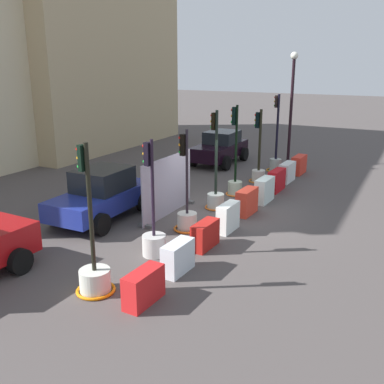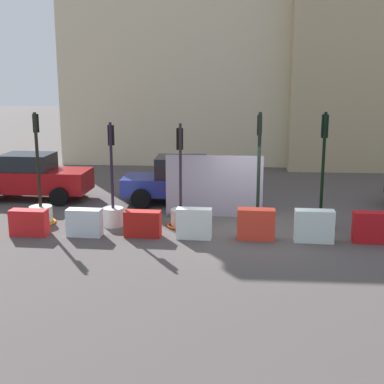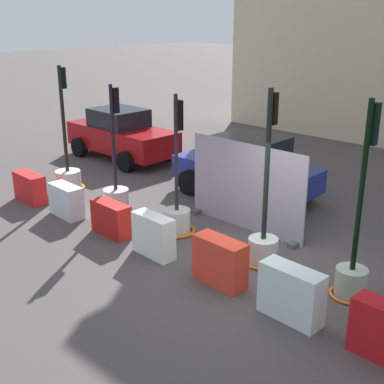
{
  "view_description": "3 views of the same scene",
  "coord_description": "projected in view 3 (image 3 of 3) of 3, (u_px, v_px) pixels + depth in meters",
  "views": [
    {
      "loc": [
        -13.66,
        -5.85,
        5.1
      ],
      "look_at": [
        -1.09,
        0.72,
        0.88
      ],
      "focal_mm": 41.25,
      "sensor_mm": 36.0,
      "label": 1
    },
    {
      "loc": [
        -0.67,
        -15.32,
        4.63
      ],
      "look_at": [
        -1.89,
        0.61,
        1.03
      ],
      "focal_mm": 49.5,
      "sensor_mm": 36.0,
      "label": 2
    },
    {
      "loc": [
        5.52,
        -7.36,
        4.78
      ],
      "look_at": [
        -1.98,
        0.56,
        0.97
      ],
      "focal_mm": 47.99,
      "sensor_mm": 36.0,
      "label": 3
    }
  ],
  "objects": [
    {
      "name": "site_fence_panel",
      "position": [
        246.0,
        189.0,
        11.78
      ],
      "size": [
        3.17,
        0.5,
        2.03
      ],
      "color": "#9994A6",
      "rests_on": "ground_plane"
    },
    {
      "name": "traffic_light_2",
      "position": [
        177.0,
        212.0,
        11.7
      ],
      "size": [
        0.86,
        0.86,
        3.18
      ],
      "color": "beige",
      "rests_on": "ground_plane"
    },
    {
      "name": "construction_barrier_3",
      "position": [
        154.0,
        236.0,
        10.58
      ],
      "size": [
        1.01,
        0.4,
        0.89
      ],
      "color": "white",
      "rests_on": "ground_plane"
    },
    {
      "name": "construction_barrier_1",
      "position": [
        66.0,
        201.0,
        12.66
      ],
      "size": [
        1.01,
        0.45,
        0.8
      ],
      "color": "silver",
      "rests_on": "ground_plane"
    },
    {
      "name": "construction_barrier_0",
      "position": [
        30.0,
        188.0,
        13.68
      ],
      "size": [
        1.09,
        0.46,
        0.77
      ],
      "color": "red",
      "rests_on": "ground_plane"
    },
    {
      "name": "traffic_light_0",
      "position": [
        68.0,
        174.0,
        14.59
      ],
      "size": [
        0.91,
        0.91,
        3.48
      ],
      "color": "beige",
      "rests_on": "ground_plane"
    },
    {
      "name": "traffic_light_1",
      "position": [
        116.0,
        190.0,
        12.96
      ],
      "size": [
        0.65,
        0.65,
        3.2
      ],
      "color": "#B6B3B0",
      "rests_on": "ground_plane"
    },
    {
      "name": "construction_barrier_4",
      "position": [
        220.0,
        261.0,
        9.47
      ],
      "size": [
        1.07,
        0.46,
        0.89
      ],
      "color": "red",
      "rests_on": "ground_plane"
    },
    {
      "name": "traffic_light_3",
      "position": [
        264.0,
        237.0,
        10.21
      ],
      "size": [
        0.78,
        0.78,
        3.51
      ],
      "color": "silver",
      "rests_on": "ground_plane"
    },
    {
      "name": "car_red_compact",
      "position": [
        121.0,
        135.0,
        17.59
      ],
      "size": [
        4.28,
        2.12,
        1.72
      ],
      "color": "#9A0E11",
      "rests_on": "ground_plane"
    },
    {
      "name": "traffic_light_4",
      "position": [
        354.0,
        262.0,
        8.96
      ],
      "size": [
        0.73,
        0.73,
        3.53
      ],
      "color": "#ABB69E",
      "rests_on": "ground_plane"
    },
    {
      "name": "construction_barrier_5",
      "position": [
        291.0,
        294.0,
        8.36
      ],
      "size": [
        1.1,
        0.45,
        0.92
      ],
      "color": "silver",
      "rests_on": "ground_plane"
    },
    {
      "name": "construction_barrier_2",
      "position": [
        111.0,
        219.0,
        11.61
      ],
      "size": [
        1.06,
        0.45,
        0.76
      ],
      "color": "#AE1914",
      "rests_on": "ground_plane"
    },
    {
      "name": "ground_plane",
      "position": [
        245.0,
        267.0,
        10.21
      ],
      "size": [
        120.0,
        120.0,
        0.0
      ],
      "primitive_type": "plane",
      "color": "#4A4442"
    },
    {
      "name": "car_blue_estate",
      "position": [
        247.0,
        167.0,
        13.89
      ],
      "size": [
        4.01,
        2.13,
        1.7
      ],
      "color": "navy",
      "rests_on": "ground_plane"
    }
  ]
}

